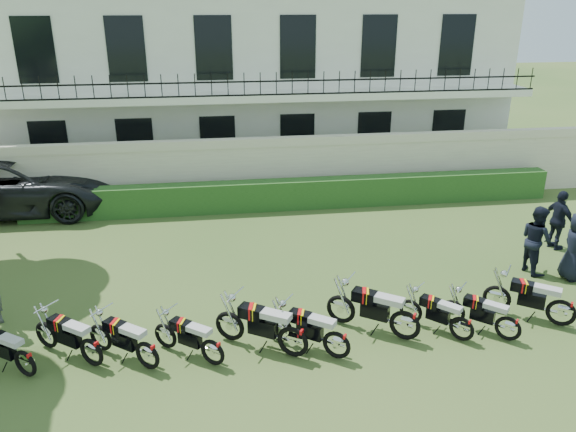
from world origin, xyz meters
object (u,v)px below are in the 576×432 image
(motorcycle_4, at_px, (293,335))
(officer_3, at_px, (575,246))
(motorcycle_0, at_px, (24,357))
(motorcycle_8, at_px, (509,323))
(motorcycle_1, at_px, (91,346))
(motorcycle_6, at_px, (405,318))
(officer_4, at_px, (536,240))
(motorcycle_3, at_px, (212,346))
(motorcycle_9, at_px, (562,307))
(officer_5, at_px, (559,220))
(motorcycle_5, at_px, (337,339))
(motorcycle_7, at_px, (462,323))
(motorcycle_2, at_px, (147,349))
(suv, at_px, (14,185))

(motorcycle_4, distance_m, officer_3, 7.94)
(motorcycle_0, bearing_deg, motorcycle_4, -56.40)
(officer_3, bearing_deg, motorcycle_4, 111.77)
(motorcycle_0, height_order, motorcycle_8, motorcycle_0)
(motorcycle_1, distance_m, motorcycle_6, 6.32)
(officer_4, bearing_deg, motorcycle_4, 105.91)
(officer_4, bearing_deg, motorcycle_8, 135.35)
(motorcycle_1, xyz_separation_m, motorcycle_3, (2.33, -0.30, -0.03))
(motorcycle_1, distance_m, officer_4, 11.05)
(motorcycle_0, distance_m, officer_4, 12.24)
(motorcycle_6, bearing_deg, motorcycle_4, 131.39)
(motorcycle_1, bearing_deg, motorcycle_6, -53.37)
(motorcycle_3, bearing_deg, motorcycle_0, 125.04)
(motorcycle_0, relative_size, motorcycle_9, 0.91)
(motorcycle_8, relative_size, officer_4, 0.73)
(motorcycle_1, xyz_separation_m, officer_5, (12.16, 3.89, 0.40))
(motorcycle_5, xyz_separation_m, motorcycle_9, (5.11, 0.47, 0.02))
(motorcycle_7, distance_m, officer_5, 6.22)
(officer_3, bearing_deg, motorcycle_0, 104.58)
(motorcycle_5, relative_size, officer_5, 0.91)
(motorcycle_7, bearing_deg, motorcycle_3, 137.57)
(motorcycle_4, bearing_deg, officer_5, -31.34)
(motorcycle_8, distance_m, officer_3, 3.92)
(motorcycle_9, relative_size, officer_4, 0.90)
(motorcycle_5, relative_size, motorcycle_9, 0.96)
(motorcycle_2, bearing_deg, motorcycle_4, -52.55)
(motorcycle_1, relative_size, suv, 0.23)
(motorcycle_4, height_order, motorcycle_5, motorcycle_4)
(officer_4, distance_m, officer_5, 1.91)
(motorcycle_4, distance_m, officer_5, 9.24)
(motorcycle_6, distance_m, officer_3, 5.59)
(motorcycle_6, distance_m, officer_5, 7.02)
(motorcycle_8, height_order, officer_4, officer_4)
(motorcycle_6, bearing_deg, motorcycle_2, 127.96)
(motorcycle_9, height_order, officer_5, officer_5)
(motorcycle_9, relative_size, suv, 0.24)
(motorcycle_2, xyz_separation_m, motorcycle_8, (7.37, -0.06, -0.03))
(motorcycle_0, height_order, motorcycle_6, motorcycle_6)
(motorcycle_0, xyz_separation_m, officer_4, (11.90, 2.80, 0.47))
(officer_5, bearing_deg, motorcycle_2, 97.49)
(motorcycle_4, bearing_deg, motorcycle_6, -51.77)
(motorcycle_3, relative_size, motorcycle_9, 0.88)
(motorcycle_0, relative_size, motorcycle_6, 0.83)
(motorcycle_6, distance_m, officer_4, 5.14)
(motorcycle_2, relative_size, motorcycle_4, 0.82)
(motorcycle_0, bearing_deg, motorcycle_7, -55.54)
(motorcycle_2, relative_size, motorcycle_8, 1.15)
(motorcycle_8, bearing_deg, officer_4, 5.69)
(motorcycle_0, relative_size, motorcycle_7, 1.15)
(motorcycle_3, relative_size, officer_4, 0.79)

